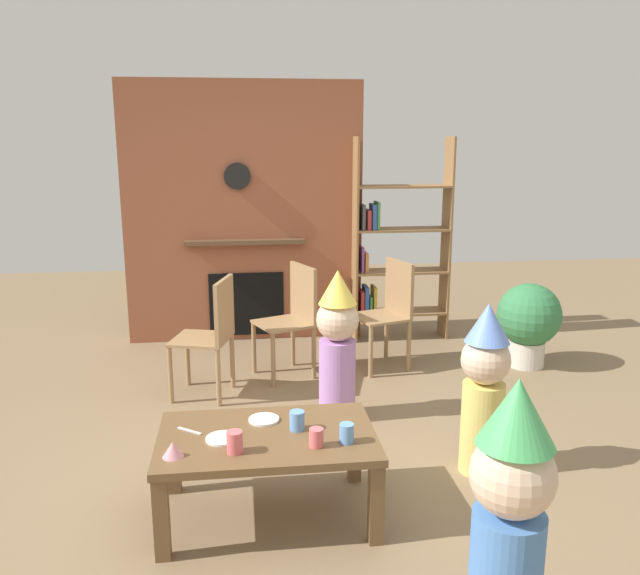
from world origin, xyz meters
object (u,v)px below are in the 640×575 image
object	(u,v)px
paper_cup_far_left	(235,442)
child_in_pink	(484,385)
paper_plate_rear	(222,438)
dining_chair_middle	(293,314)
dining_chair_left	(213,330)
bookshelf	(393,248)
dining_chair_right	(389,308)
paper_cup_center	(316,438)
paper_cup_near_right	(297,421)
paper_plate_front	(264,419)
birthday_cake_slice	(173,449)
coffee_table	(267,447)
paper_cup_near_left	(347,433)
child_with_cone_hat	(510,516)
child_by_the_chairs	(337,341)
potted_plant_tall	(529,319)

from	to	relation	value
paper_cup_far_left	child_in_pink	bearing A→B (deg)	18.97
paper_plate_rear	dining_chair_middle	size ratio (longest dim) A/B	0.18
paper_plate_rear	dining_chair_left	world-z (taller)	dining_chair_left
dining_chair_middle	bookshelf	bearing A→B (deg)	-162.11
paper_cup_far_left	dining_chair_right	size ratio (longest dim) A/B	0.12
bookshelf	paper_cup_center	world-z (taller)	bookshelf
bookshelf	paper_cup_near_right	xyz separation A→B (m)	(-1.17, -2.86, -0.37)
bookshelf	paper_cup_center	bearing A→B (deg)	-109.65
paper_plate_front	paper_plate_rear	distance (m)	0.29
child_in_pink	dining_chair_right	size ratio (longest dim) A/B	1.12
birthday_cake_slice	paper_cup_center	bearing A→B (deg)	1.67
paper_plate_front	dining_chair_right	size ratio (longest dim) A/B	0.18
coffee_table	paper_cup_near_left	xyz separation A→B (m)	(0.38, -0.14, 0.12)
paper_plate_front	child_in_pink	world-z (taller)	child_in_pink
dining_chair_right	paper_cup_center	bearing A→B (deg)	50.73
birthday_cake_slice	child_with_cone_hat	size ratio (longest dim) A/B	0.09
paper_cup_far_left	child_by_the_chairs	bearing A→B (deg)	62.41
paper_cup_far_left	child_in_pink	distance (m)	1.48
paper_cup_far_left	paper_plate_front	distance (m)	0.37
paper_plate_rear	child_with_cone_hat	distance (m)	1.45
coffee_table	dining_chair_middle	bearing A→B (deg)	81.47
paper_plate_rear	child_in_pink	world-z (taller)	child_in_pink
paper_plate_rear	birthday_cake_slice	distance (m)	0.27
bookshelf	paper_plate_front	size ratio (longest dim) A/B	11.83
child_with_cone_hat	child_by_the_chairs	bearing A→B (deg)	-30.73
paper_cup_near_left	dining_chair_right	xyz separation A→B (m)	(0.73, 2.25, 0.01)
child_in_pink	paper_cup_center	bearing A→B (deg)	10.80
paper_cup_far_left	dining_chair_middle	size ratio (longest dim) A/B	0.12
paper_plate_rear	dining_chair_middle	world-z (taller)	dining_chair_middle
potted_plant_tall	paper_plate_rear	bearing A→B (deg)	-141.26
bookshelf	child_in_pink	bearing A→B (deg)	-91.69
child_with_cone_hat	dining_chair_middle	xyz separation A→B (m)	(-0.52, 3.06, -0.07)
paper_plate_rear	bookshelf	bearing A→B (deg)	62.24
dining_chair_middle	paper_cup_center	bearing A→B (deg)	65.30
paper_cup_far_left	dining_chair_right	xyz separation A→B (m)	(1.27, 2.29, 0.01)
paper_plate_rear	potted_plant_tall	size ratio (longest dim) A/B	0.23
paper_plate_front	potted_plant_tall	distance (m)	2.91
birthday_cake_slice	paper_plate_front	bearing A→B (deg)	38.16
paper_cup_near_right	paper_plate_rear	distance (m)	0.38
paper_plate_front	potted_plant_tall	bearing A→B (deg)	38.36
paper_plate_front	potted_plant_tall	size ratio (longest dim) A/B	0.23
child_in_pink	coffee_table	bearing A→B (deg)	-0.00
paper_plate_front	paper_plate_rear	xyz separation A→B (m)	(-0.21, -0.20, 0.00)
paper_cup_center	paper_cup_far_left	size ratio (longest dim) A/B	0.86
bookshelf	child_with_cone_hat	distance (m)	3.98
dining_chair_middle	dining_chair_right	xyz separation A→B (m)	(0.81, 0.09, 0.00)
coffee_table	paper_plate_rear	size ratio (longest dim) A/B	6.62
paper_plate_front	dining_chair_right	bearing A→B (deg)	60.10
paper_cup_near_right	paper_plate_front	size ratio (longest dim) A/B	0.62
potted_plant_tall	child_in_pink	bearing A→B (deg)	-121.81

